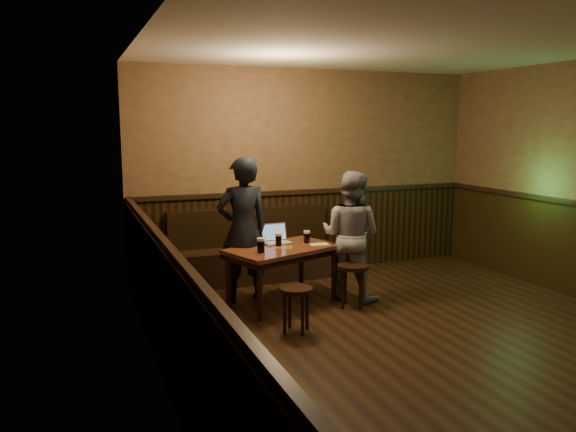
# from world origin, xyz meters

# --- Properties ---
(room) EXTENTS (5.04, 6.04, 2.84)m
(room) POSITION_xyz_m (0.00, 0.22, 1.20)
(room) COLOR black
(room) RESTS_ON ground
(bench) EXTENTS (2.20, 0.50, 0.95)m
(bench) POSITION_xyz_m (-0.90, 2.75, 0.31)
(bench) COLOR black
(bench) RESTS_ON ground
(pub_table) EXTENTS (1.42, 1.09, 0.67)m
(pub_table) POSITION_xyz_m (-0.90, 1.66, 0.58)
(pub_table) COLOR #5E2C1B
(pub_table) RESTS_ON ground
(stool_left) EXTENTS (0.38, 0.38, 0.46)m
(stool_left) POSITION_xyz_m (-1.09, 0.78, 0.36)
(stool_left) COLOR black
(stool_left) RESTS_ON ground
(stool_right) EXTENTS (0.43, 0.43, 0.49)m
(stool_right) POSITION_xyz_m (-0.19, 1.27, 0.39)
(stool_right) COLOR black
(stool_right) RESTS_ON ground
(pint_left) EXTENTS (0.11, 0.11, 0.17)m
(pint_left) POSITION_xyz_m (-1.22, 1.45, 0.75)
(pint_left) COLOR #AA1433
(pint_left) RESTS_ON pub_table
(pint_mid) EXTENTS (0.10, 0.10, 0.15)m
(pint_mid) POSITION_xyz_m (-0.92, 1.72, 0.75)
(pint_mid) COLOR #AA1433
(pint_mid) RESTS_ON pub_table
(pint_right) EXTENTS (0.10, 0.10, 0.15)m
(pint_right) POSITION_xyz_m (-0.56, 1.74, 0.75)
(pint_right) COLOR #AA1433
(pint_right) RESTS_ON pub_table
(laptop) EXTENTS (0.33, 0.27, 0.22)m
(laptop) POSITION_xyz_m (-0.88, 1.90, 0.73)
(laptop) COLOR silver
(laptop) RESTS_ON pub_table
(menu) EXTENTS (0.24, 0.18, 0.00)m
(menu) POSITION_xyz_m (-0.44, 1.64, 0.67)
(menu) COLOR silver
(menu) RESTS_ON pub_table
(person_suit) EXTENTS (0.63, 0.43, 1.70)m
(person_suit) POSITION_xyz_m (-1.29, 1.92, 0.85)
(person_suit) COLOR black
(person_suit) RESTS_ON ground
(person_grey) EXTENTS (0.92, 0.93, 1.52)m
(person_grey) POSITION_xyz_m (-0.07, 1.58, 0.76)
(person_grey) COLOR gray
(person_grey) RESTS_ON ground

